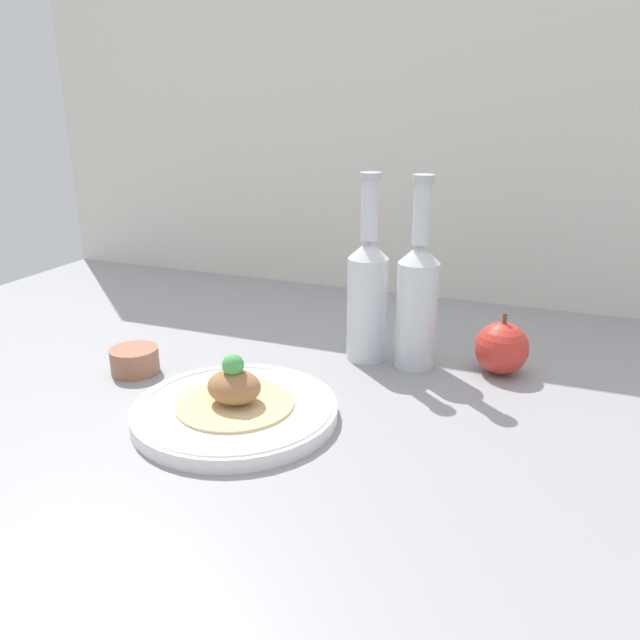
# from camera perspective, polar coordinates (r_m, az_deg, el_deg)

# --- Properties ---
(ground_plane) EXTENTS (1.80, 1.10, 0.04)m
(ground_plane) POSITION_cam_1_polar(r_m,az_deg,el_deg) (0.92, 0.94, -7.76)
(ground_plane) COLOR gray
(wall_backsplash) EXTENTS (1.80, 0.03, 0.80)m
(wall_backsplash) POSITION_cam_1_polar(r_m,az_deg,el_deg) (1.33, 9.60, 19.16)
(wall_backsplash) COLOR silver
(wall_backsplash) RESTS_ON ground_plane
(plate) EXTENTS (0.27, 0.27, 0.02)m
(plate) POSITION_cam_1_polar(r_m,az_deg,el_deg) (0.84, -7.76, -8.11)
(plate) COLOR white
(plate) RESTS_ON ground_plane
(plated_food) EXTENTS (0.16, 0.16, 0.07)m
(plated_food) POSITION_cam_1_polar(r_m,az_deg,el_deg) (0.83, -7.84, -6.38)
(plated_food) COLOR #D6BC7F
(plated_food) RESTS_ON plate
(cider_bottle_left) EXTENTS (0.06, 0.06, 0.30)m
(cider_bottle_left) POSITION_cam_1_polar(r_m,az_deg,el_deg) (0.99, 4.36, 2.44)
(cider_bottle_left) COLOR silver
(cider_bottle_left) RESTS_ON ground_plane
(cider_bottle_right) EXTENTS (0.06, 0.06, 0.30)m
(cider_bottle_right) POSITION_cam_1_polar(r_m,az_deg,el_deg) (0.97, 8.88, 1.92)
(cider_bottle_right) COLOR silver
(cider_bottle_right) RESTS_ON ground_plane
(apple) EXTENTS (0.08, 0.08, 0.10)m
(apple) POSITION_cam_1_polar(r_m,az_deg,el_deg) (1.00, 16.28, -2.48)
(apple) COLOR red
(apple) RESTS_ON ground_plane
(dipping_bowl) EXTENTS (0.07, 0.07, 0.04)m
(dipping_bowl) POSITION_cam_1_polar(r_m,az_deg,el_deg) (1.01, -16.58, -3.56)
(dipping_bowl) COLOR #996047
(dipping_bowl) RESTS_ON ground_plane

